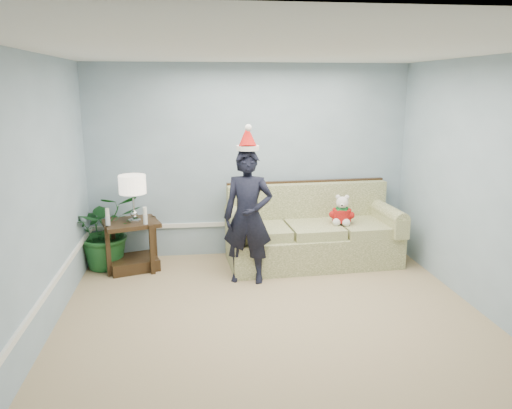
{
  "coord_description": "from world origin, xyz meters",
  "views": [
    {
      "loc": [
        -0.8,
        -4.44,
        2.4
      ],
      "look_at": [
        -0.03,
        1.55,
        0.95
      ],
      "focal_mm": 35.0,
      "sensor_mm": 36.0,
      "label": 1
    }
  ],
  "objects_px": {
    "side_table": "(133,250)",
    "teddy_bear": "(342,213)",
    "man": "(248,217)",
    "sofa": "(312,235)",
    "houseplant": "(106,230)",
    "table_lamp": "(132,186)"
  },
  "relations": [
    {
      "from": "side_table",
      "to": "houseplant",
      "type": "bearing_deg",
      "value": 160.27
    },
    {
      "from": "sofa",
      "to": "man",
      "type": "bearing_deg",
      "value": -150.74
    },
    {
      "from": "teddy_bear",
      "to": "man",
      "type": "bearing_deg",
      "value": -143.02
    },
    {
      "from": "sofa",
      "to": "side_table",
      "type": "bearing_deg",
      "value": 176.83
    },
    {
      "from": "sofa",
      "to": "houseplant",
      "type": "distance_m",
      "value": 2.78
    },
    {
      "from": "table_lamp",
      "to": "teddy_bear",
      "type": "relative_size",
      "value": 1.51
    },
    {
      "from": "side_table",
      "to": "teddy_bear",
      "type": "bearing_deg",
      "value": -3.04
    },
    {
      "from": "man",
      "to": "table_lamp",
      "type": "bearing_deg",
      "value": 172.1
    },
    {
      "from": "table_lamp",
      "to": "man",
      "type": "height_order",
      "value": "man"
    },
    {
      "from": "side_table",
      "to": "man",
      "type": "xyz_separation_m",
      "value": [
        1.48,
        -0.61,
        0.57
      ]
    },
    {
      "from": "side_table",
      "to": "table_lamp",
      "type": "distance_m",
      "value": 0.88
    },
    {
      "from": "side_table",
      "to": "teddy_bear",
      "type": "distance_m",
      "value": 2.85
    },
    {
      "from": "side_table",
      "to": "houseplant",
      "type": "distance_m",
      "value": 0.44
    },
    {
      "from": "sofa",
      "to": "houseplant",
      "type": "relative_size",
      "value": 2.29
    },
    {
      "from": "teddy_bear",
      "to": "sofa",
      "type": "bearing_deg",
      "value": 176.42
    },
    {
      "from": "sofa",
      "to": "teddy_bear",
      "type": "relative_size",
      "value": 5.73
    },
    {
      "from": "sofa",
      "to": "man",
      "type": "xyz_separation_m",
      "value": [
        -0.95,
        -0.61,
        0.45
      ]
    },
    {
      "from": "sofa",
      "to": "side_table",
      "type": "relative_size",
      "value": 2.84
    },
    {
      "from": "man",
      "to": "teddy_bear",
      "type": "bearing_deg",
      "value": 32.78
    },
    {
      "from": "houseplant",
      "to": "teddy_bear",
      "type": "xyz_separation_m",
      "value": [
        3.15,
        -0.27,
        0.2
      ]
    },
    {
      "from": "side_table",
      "to": "houseplant",
      "type": "height_order",
      "value": "houseplant"
    },
    {
      "from": "sofa",
      "to": "houseplant",
      "type": "height_order",
      "value": "sofa"
    }
  ]
}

